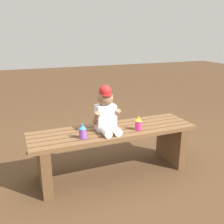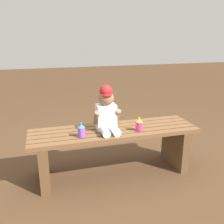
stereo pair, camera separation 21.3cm
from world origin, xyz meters
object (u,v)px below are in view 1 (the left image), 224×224
object	(u,v)px
child_figure	(106,111)
sippy_cup_right	(138,124)
sippy_cup_left	(83,131)
park_bench	(113,144)

from	to	relation	value
child_figure	sippy_cup_right	distance (m)	0.31
child_figure	sippy_cup_left	xyz separation A→B (m)	(-0.24, -0.09, -0.12)
park_bench	sippy_cup_right	world-z (taller)	sippy_cup_right
park_bench	child_figure	xyz separation A→B (m)	(-0.07, -0.00, 0.32)
sippy_cup_left	child_figure	bearing A→B (deg)	21.17
park_bench	sippy_cup_left	xyz separation A→B (m)	(-0.31, -0.09, 0.20)
park_bench	sippy_cup_right	size ratio (longest dim) A/B	12.11
child_figure	sippy_cup_right	world-z (taller)	child_figure
child_figure	park_bench	bearing A→B (deg)	0.53
sippy_cup_right	park_bench	bearing A→B (deg)	154.73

